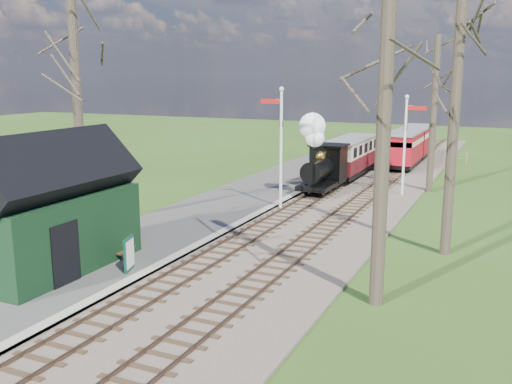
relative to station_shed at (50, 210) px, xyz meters
The scene contains 19 objects.
ground 6.29m from the station_shed, 42.94° to the right, with size 140.00×140.00×0.00m, color #324A17.
distant_hills 63.40m from the station_shed, 84.61° to the left, with size 114.40×48.00×22.02m.
ballast_bed 18.98m from the station_shed, 72.73° to the left, with size 8.00×60.00×0.10m, color brown.
track_near 18.63m from the station_shed, 76.57° to the left, with size 1.60×60.00×0.15m.
track_far 19.40m from the station_shed, 69.04° to the left, with size 1.60×60.00×0.15m.
platform 10.26m from the station_shed, 85.44° to the left, with size 5.00×44.00×0.20m, color #474442.
coping_strip 10.69m from the station_shed, 72.79° to the left, with size 0.40×44.00×0.21m, color #B2AD9E.
station_shed is the anchor object (origin of this frame).
semaphore_near 12.58m from the station_shed, 73.62° to the left, with size 1.22×0.24×6.22m.
semaphore_far 20.01m from the station_shed, 64.28° to the left, with size 1.22×0.24×5.72m.
bare_trees 8.81m from the station_shed, 47.30° to the left, with size 15.51×22.39×12.00m.
fence_line 32.38m from the station_shed, 81.83° to the left, with size 12.60×0.08×1.00m.
locomotive 16.98m from the station_shed, 75.38° to the left, with size 1.84×4.29×4.60m.
coach 22.91m from the station_shed, 79.19° to the left, with size 2.15×7.36×2.26m.
red_carriage_a 28.28m from the station_shed, 75.88° to the left, with size 2.09×5.17×2.20m.
red_carriage_b 33.64m from the station_shed, 78.16° to the left, with size 2.09×5.17×2.20m.
sign_board 3.06m from the station_shed, 19.81° to the left, with size 0.31×0.79×1.17m.
bench 3.03m from the station_shed, 60.63° to the left, with size 0.77×1.63×0.89m.
person 1.88m from the station_shed, 22.96° to the right, with size 0.44×0.29×1.22m, color #19202E.
Camera 1 is at (9.96, -10.24, 6.80)m, focal length 40.00 mm.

